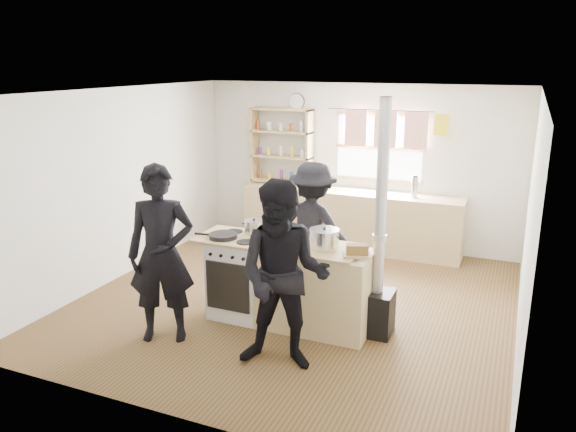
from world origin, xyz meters
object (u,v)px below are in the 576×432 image
object	(u,v)px
stockpot_counter	(324,239)
flue_heater	(378,276)
stockpot_stove	(254,227)
person_far	(313,229)
person_near_left	(161,254)
cooking_island	(289,284)
thermos	(414,187)
person_near_right	(284,277)
bread_board	(357,251)
roast_tray	(280,240)
skillet_greens	(223,236)

from	to	relation	value
stockpot_counter	flue_heater	distance (m)	0.68
stockpot_stove	person_far	distance (m)	0.88
flue_heater	person_near_left	distance (m)	2.25
cooking_island	thermos	bearing A→B (deg)	73.61
cooking_island	person_near_right	world-z (taller)	person_near_right
cooking_island	person_near_left	world-z (taller)	person_near_left
flue_heater	person_near_right	distance (m)	1.20
bread_board	flue_heater	bearing A→B (deg)	52.43
stockpot_stove	bread_board	distance (m)	1.32
roast_tray	person_near_right	distance (m)	0.90
thermos	person_far	xyz separation A→B (m)	(-0.89, -1.84, -0.22)
stockpot_stove	bread_board	world-z (taller)	stockpot_stove
cooking_island	roast_tray	distance (m)	0.51
bread_board	stockpot_stove	bearing A→B (deg)	168.22
flue_heater	person_near_right	bearing A→B (deg)	-123.66
person_near_left	person_near_right	bearing A→B (deg)	-25.64
skillet_greens	roast_tray	bearing A→B (deg)	5.06
stockpot_stove	bread_board	xyz separation A→B (m)	(1.29, -0.27, -0.03)
thermos	roast_tray	bearing A→B (deg)	-107.79
thermos	stockpot_stove	xyz separation A→B (m)	(-1.32, -2.59, -0.04)
bread_board	person_near_left	world-z (taller)	person_near_left
person_near_right	bread_board	bearing A→B (deg)	46.89
thermos	cooking_island	size ratio (longest dim) A/B	0.16
stockpot_stove	flue_heater	distance (m)	1.50
thermos	stockpot_stove	distance (m)	2.91
person_near_left	cooking_island	bearing A→B (deg)	13.17
cooking_island	bread_board	size ratio (longest dim) A/B	5.93
roast_tray	flue_heater	size ratio (longest dim) A/B	0.14
roast_tray	stockpot_counter	distance (m)	0.50
thermos	person_far	world-z (taller)	person_far
roast_tray	bread_board	size ratio (longest dim) A/B	1.02
skillet_greens	stockpot_counter	world-z (taller)	stockpot_counter
thermos	person_near_left	world-z (taller)	person_near_left
thermos	cooking_island	xyz separation A→B (m)	(-0.81, -2.77, -0.59)
skillet_greens	stockpot_stove	size ratio (longest dim) A/B	1.62
stockpot_counter	person_near_right	bearing A→B (deg)	-96.46
skillet_greens	person_near_left	bearing A→B (deg)	-113.80
roast_tray	stockpot_counter	size ratio (longest dim) A/B	1.08
skillet_greens	stockpot_counter	bearing A→B (deg)	5.27
thermos	stockpot_counter	distance (m)	2.80
person_near_left	person_near_right	size ratio (longest dim) A/B	1.02
person_near_left	stockpot_stove	bearing A→B (deg)	36.12
roast_tray	person_near_left	xyz separation A→B (m)	(-0.97, -0.78, -0.04)
cooking_island	person_near_right	distance (m)	1.00
thermos	bread_board	xyz separation A→B (m)	(-0.03, -2.86, -0.07)
bread_board	person_near_left	size ratio (longest dim) A/B	0.18
thermos	stockpot_stove	size ratio (longest dim) A/B	1.38
roast_tray	person_far	distance (m)	0.98
skillet_greens	person_near_right	size ratio (longest dim) A/B	0.20
bread_board	person_near_right	bearing A→B (deg)	-122.45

